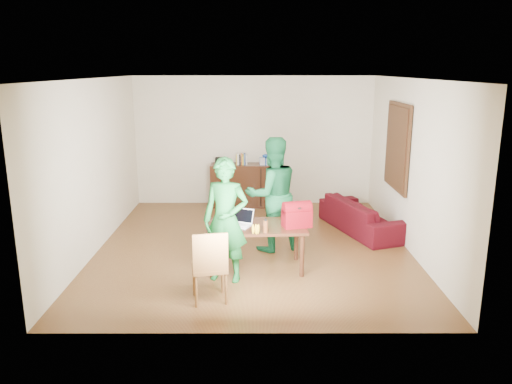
{
  "coord_description": "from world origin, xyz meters",
  "views": [
    {
      "loc": [
        0.03,
        -7.73,
        2.86
      ],
      "look_at": [
        0.04,
        -0.71,
        1.11
      ],
      "focal_mm": 35.0,
      "sensor_mm": 36.0,
      "label": 1
    }
  ],
  "objects_px": {
    "person_near": "(226,220)",
    "sofa": "(362,216)",
    "red_bag": "(297,217)",
    "table": "(256,230)",
    "bottle": "(266,226)",
    "chair": "(210,280)",
    "person_far": "(272,194)",
    "laptop": "(239,223)"
  },
  "relations": [
    {
      "from": "chair",
      "to": "person_near",
      "type": "distance_m",
      "value": 0.89
    },
    {
      "from": "table",
      "to": "sofa",
      "type": "xyz_separation_m",
      "value": [
        1.91,
        1.74,
        -0.3
      ]
    },
    {
      "from": "sofa",
      "to": "chair",
      "type": "bearing_deg",
      "value": 118.5
    },
    {
      "from": "laptop",
      "to": "person_far",
      "type": "bearing_deg",
      "value": 83.66
    },
    {
      "from": "chair",
      "to": "sofa",
      "type": "bearing_deg",
      "value": 37.07
    },
    {
      "from": "person_far",
      "to": "bottle",
      "type": "distance_m",
      "value": 1.15
    },
    {
      "from": "person_near",
      "to": "sofa",
      "type": "height_order",
      "value": "person_near"
    },
    {
      "from": "person_near",
      "to": "laptop",
      "type": "bearing_deg",
      "value": 77.03
    },
    {
      "from": "person_near",
      "to": "person_far",
      "type": "relative_size",
      "value": 0.94
    },
    {
      "from": "chair",
      "to": "sofa",
      "type": "relative_size",
      "value": 0.49
    },
    {
      "from": "chair",
      "to": "bottle",
      "type": "xyz_separation_m",
      "value": [
        0.71,
        0.71,
        0.48
      ]
    },
    {
      "from": "chair",
      "to": "sofa",
      "type": "distance_m",
      "value": 3.72
    },
    {
      "from": "sofa",
      "to": "red_bag",
      "type": "bearing_deg",
      "value": 124.09
    },
    {
      "from": "red_bag",
      "to": "chair",
      "type": "bearing_deg",
      "value": -153.98
    },
    {
      "from": "chair",
      "to": "person_near",
      "type": "xyz_separation_m",
      "value": [
        0.17,
        0.65,
        0.58
      ]
    },
    {
      "from": "person_near",
      "to": "person_far",
      "type": "height_order",
      "value": "person_far"
    },
    {
      "from": "table",
      "to": "laptop",
      "type": "height_order",
      "value": "laptop"
    },
    {
      "from": "laptop",
      "to": "sofa",
      "type": "xyz_separation_m",
      "value": [
        2.15,
        1.77,
        -0.43
      ]
    },
    {
      "from": "table",
      "to": "chair",
      "type": "relative_size",
      "value": 1.54
    },
    {
      "from": "person_far",
      "to": "person_near",
      "type": "bearing_deg",
      "value": 40.96
    },
    {
      "from": "person_near",
      "to": "sofa",
      "type": "distance_m",
      "value": 3.19
    },
    {
      "from": "table",
      "to": "red_bag",
      "type": "height_order",
      "value": "red_bag"
    },
    {
      "from": "person_near",
      "to": "laptop",
      "type": "relative_size",
      "value": 4.44
    },
    {
      "from": "person_far",
      "to": "bottle",
      "type": "xyz_separation_m",
      "value": [
        -0.13,
        -1.13,
        -0.15
      ]
    },
    {
      "from": "table",
      "to": "person_far",
      "type": "bearing_deg",
      "value": 69.75
    },
    {
      "from": "person_far",
      "to": "sofa",
      "type": "xyz_separation_m",
      "value": [
        1.65,
        0.92,
        -0.63
      ]
    },
    {
      "from": "table",
      "to": "bottle",
      "type": "relative_size",
      "value": 7.67
    },
    {
      "from": "laptop",
      "to": "person_near",
      "type": "bearing_deg",
      "value": -91.29
    },
    {
      "from": "table",
      "to": "sofa",
      "type": "distance_m",
      "value": 2.6
    },
    {
      "from": "bottle",
      "to": "table",
      "type": "bearing_deg",
      "value": 112.45
    },
    {
      "from": "sofa",
      "to": "table",
      "type": "bearing_deg",
      "value": 112.87
    },
    {
      "from": "chair",
      "to": "red_bag",
      "type": "distance_m",
      "value": 1.6
    },
    {
      "from": "person_near",
      "to": "person_far",
      "type": "xyz_separation_m",
      "value": [
        0.67,
        1.19,
        0.06
      ]
    },
    {
      "from": "chair",
      "to": "sofa",
      "type": "height_order",
      "value": "chair"
    },
    {
      "from": "laptop",
      "to": "sofa",
      "type": "relative_size",
      "value": 0.2
    },
    {
      "from": "person_near",
      "to": "bottle",
      "type": "bearing_deg",
      "value": 19.25
    },
    {
      "from": "chair",
      "to": "laptop",
      "type": "height_order",
      "value": "chair"
    },
    {
      "from": "bottle",
      "to": "sofa",
      "type": "height_order",
      "value": "bottle"
    },
    {
      "from": "person_far",
      "to": "red_bag",
      "type": "height_order",
      "value": "person_far"
    },
    {
      "from": "person_near",
      "to": "person_far",
      "type": "distance_m",
      "value": 1.37
    },
    {
      "from": "chair",
      "to": "laptop",
      "type": "relative_size",
      "value": 2.44
    },
    {
      "from": "chair",
      "to": "table",
      "type": "bearing_deg",
      "value": 49.46
    }
  ]
}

